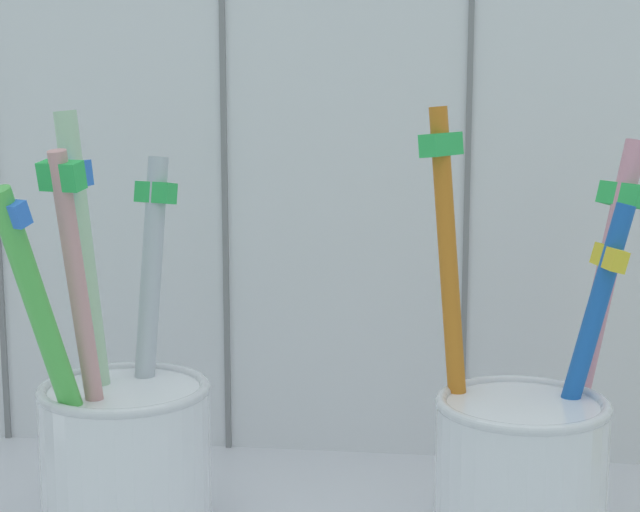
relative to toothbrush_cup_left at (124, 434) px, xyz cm
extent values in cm
cube|color=white|center=(8.93, 11.70, 16.12)|extent=(64.00, 2.00, 45.00)
cube|color=gray|center=(2.53, 10.60, 16.12)|extent=(0.30, 0.20, 45.00)
cube|color=gray|center=(15.33, 10.60, 16.12)|extent=(0.30, 0.20, 45.00)
cylinder|color=white|center=(0.15, 0.11, -1.08)|extent=(7.61, 7.61, 6.60)
torus|color=silver|center=(0.15, 0.11, 2.22)|extent=(7.73, 7.73, 0.50)
cylinder|color=#52C34F|center=(-1.66, -3.23, 3.87)|extent=(3.67, 6.15, 16.02)
cube|color=blue|center=(-2.66, -5.28, 10.74)|extent=(2.03, 1.62, 1.12)
cylinder|color=silver|center=(0.59, 2.07, 4.16)|extent=(2.02, 3.62, 16.43)
cube|color=green|center=(0.91, 3.01, 10.67)|extent=(2.04, 1.52, 1.09)
cylinder|color=#D29797|center=(-0.79, -2.25, 4.55)|extent=(1.79, 3.86, 17.19)
cube|color=green|center=(-1.13, -3.46, 12.05)|extent=(2.02, 1.43, 1.27)
cylinder|color=#B3DAB2|center=(-1.51, 0.40, 5.26)|extent=(2.76, 1.20, 18.58)
cube|color=blue|center=(-2.06, 0.44, 11.69)|extent=(1.06, 2.45, 1.21)
cylinder|color=white|center=(17.70, 0.11, -1.09)|extent=(7.35, 7.35, 6.59)
torus|color=silver|center=(17.70, 0.11, 2.21)|extent=(7.48, 7.48, 0.50)
cylinder|color=pink|center=(20.94, 2.99, 4.58)|extent=(4.76, 4.00, 17.37)
cube|color=green|center=(22.11, 3.91, 10.76)|extent=(2.24, 2.48, 1.17)
cylinder|color=blue|center=(20.11, 1.00, 3.32)|extent=(4.56, 2.02, 14.81)
cube|color=yellow|center=(21.26, 1.32, 8.34)|extent=(1.44, 2.37, 1.07)
cylinder|color=orange|center=(14.65, 1.30, 5.36)|extent=(2.73, 2.14, 18.76)
cube|color=green|center=(14.00, 1.71, 13.08)|extent=(1.99, 2.37, 1.07)
camera|label=1|loc=(14.32, -44.08, 16.11)|focal=59.02mm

